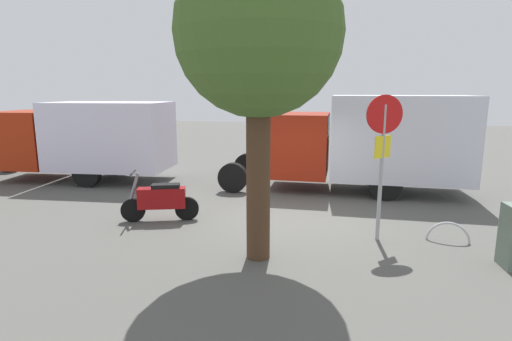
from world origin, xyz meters
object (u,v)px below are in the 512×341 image
(street_tree, at_px, (258,36))
(bike_rack_hoop, at_px, (448,242))
(box_truck_far, at_px, (82,136))
(motorcycle, at_px, (161,199))
(stop_sign, at_px, (383,145))
(box_truck_near, at_px, (366,139))

(street_tree, relative_size, bike_rack_hoop, 6.38)
(box_truck_far, height_order, motorcycle, box_truck_far)
(stop_sign, bearing_deg, bike_rack_hoop, -172.99)
(box_truck_far, xyz_separation_m, bike_rack_hoop, (-10.79, 3.76, -1.52))
(box_truck_far, distance_m, stop_sign, 10.18)
(box_truck_near, xyz_separation_m, bike_rack_hoop, (-1.47, 4.06, -1.60))
(motorcycle, distance_m, street_tree, 4.63)
(box_truck_far, relative_size, motorcycle, 4.14)
(motorcycle, relative_size, stop_sign, 0.59)
(motorcycle, height_order, bike_rack_hoop, motorcycle)
(box_truck_far, height_order, street_tree, street_tree)
(stop_sign, distance_m, street_tree, 3.28)
(box_truck_far, bearing_deg, motorcycle, 136.91)
(bike_rack_hoop, bearing_deg, box_truck_far, -19.23)
(motorcycle, bearing_deg, stop_sign, 159.07)
(box_truck_near, relative_size, stop_sign, 2.45)
(box_truck_far, distance_m, street_tree, 9.22)
(stop_sign, height_order, street_tree, street_tree)
(street_tree, bearing_deg, box_truck_far, -36.62)
(motorcycle, distance_m, stop_sign, 5.12)
(motorcycle, bearing_deg, box_truck_near, -158.39)
(box_truck_far, bearing_deg, street_tree, 139.49)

